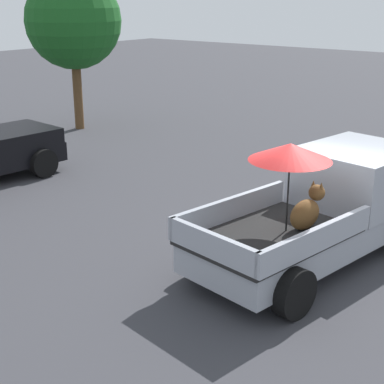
# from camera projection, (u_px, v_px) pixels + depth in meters

# --- Properties ---
(ground_plane) EXTENTS (80.00, 80.00, 0.00)m
(ground_plane) POSITION_uv_depth(u_px,v_px,m) (309.00, 262.00, 10.66)
(ground_plane) COLOR #38383D
(pickup_truck_main) EXTENTS (5.28, 2.88, 2.39)m
(pickup_truck_main) POSITION_uv_depth(u_px,v_px,m) (327.00, 206.00, 10.62)
(pickup_truck_main) COLOR black
(pickup_truck_main) RESTS_ON ground
(tree_by_lot) EXTENTS (3.30, 3.30, 5.42)m
(tree_by_lot) POSITION_uv_depth(u_px,v_px,m) (73.00, 21.00, 19.98)
(tree_by_lot) COLOR brown
(tree_by_lot) RESTS_ON ground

